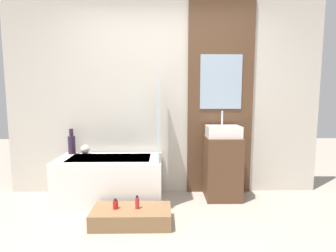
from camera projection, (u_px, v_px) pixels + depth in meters
The scene contains 11 objects.
wall_tiled_back at pixel (164, 98), 3.53m from camera, with size 4.20×0.06×2.60m, color beige.
wall_wood_accent at pixel (220, 97), 3.49m from camera, with size 0.87×0.04×2.60m.
bathtub at pixel (110, 180), 3.27m from camera, with size 1.28×0.64×0.56m.
glass_shower_screen at pixel (159, 117), 3.16m from camera, with size 0.01×0.55×1.02m, color silver.
wooden_step_bench at pixel (131, 216), 2.72m from camera, with size 0.81×0.39×0.17m, color olive.
vanity_cabinet at pixel (222, 168), 3.38m from camera, with size 0.44×0.41×0.80m, color brown.
sink at pixel (223, 131), 3.32m from camera, with size 0.42×0.31×0.33m.
vase_tall_dark at pixel (72, 144), 3.44m from camera, with size 0.09×0.09×0.33m.
vase_round_light at pixel (85, 149), 3.44m from camera, with size 0.12×0.12×0.12m, color silver.
bottle_soap_primary at pixel (115, 204), 2.70m from camera, with size 0.05×0.05×0.11m.
bottle_soap_secondary at pixel (137, 203), 2.70m from camera, with size 0.04×0.04×0.14m.
Camera 1 is at (-0.01, -1.97, 1.33)m, focal length 28.00 mm.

